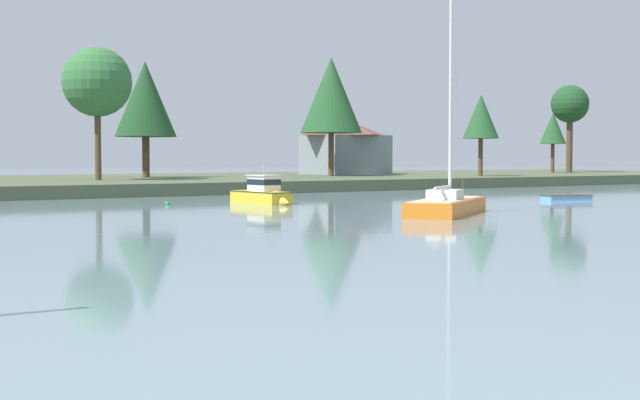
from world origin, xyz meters
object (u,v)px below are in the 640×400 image
mooring_buoy_red (429,205)px  mooring_buoy_green (168,204)px  cruiser_yellow (265,197)px  sailboat_orange (447,210)px  dinghy_skyblue (566,199)px

mooring_buoy_red → mooring_buoy_green: (-13.85, 10.72, -0.01)m
cruiser_yellow → sailboat_orange: sailboat_orange is taller
sailboat_orange → mooring_buoy_red: 8.55m
sailboat_orange → mooring_buoy_green: (-9.05, 17.80, -0.20)m
dinghy_skyblue → mooring_buoy_green: 28.89m
sailboat_orange → dinghy_skyblue: size_ratio=3.30×
dinghy_skyblue → mooring_buoy_green: bearing=157.1°
sailboat_orange → mooring_buoy_green: 19.97m
mooring_buoy_red → cruiser_yellow: bearing=132.8°
dinghy_skyblue → mooring_buoy_green: size_ratio=9.35×
dinghy_skyblue → mooring_buoy_green: (-26.62, 11.22, -0.09)m
mooring_buoy_red → mooring_buoy_green: size_ratio=1.14×
mooring_buoy_green → sailboat_orange: bearing=-63.0°
sailboat_orange → mooring_buoy_green: bearing=117.0°
cruiser_yellow → sailboat_orange: size_ratio=0.50×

